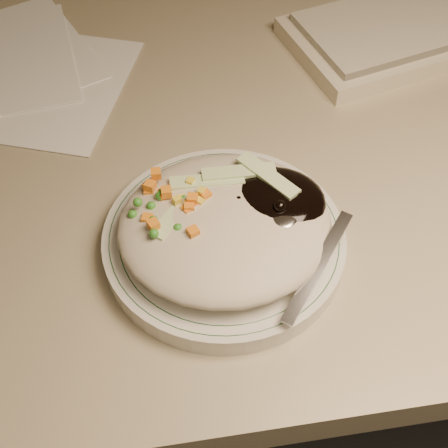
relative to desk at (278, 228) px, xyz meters
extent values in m
cube|color=gray|center=(0.00, 0.00, 0.18)|extent=(1.40, 0.70, 0.04)
cylinder|color=silver|center=(-0.10, -0.17, 0.21)|extent=(0.22, 0.22, 0.02)
torus|color=#144723|center=(-0.10, -0.17, 0.22)|extent=(0.21, 0.21, 0.00)
torus|color=#144723|center=(-0.10, -0.17, 0.22)|extent=(0.19, 0.19, 0.00)
ellipsoid|color=#B8AC95|center=(-0.10, -0.18, 0.24)|extent=(0.19, 0.18, 0.04)
ellipsoid|color=black|center=(-0.06, -0.16, 0.25)|extent=(0.10, 0.09, 0.03)
ellipsoid|color=orange|center=(-0.15, -0.16, 0.24)|extent=(0.08, 0.08, 0.02)
sphere|color=black|center=(-0.09, -0.16, 0.25)|extent=(0.01, 0.01, 0.01)
sphere|color=black|center=(-0.06, -0.16, 0.25)|extent=(0.01, 0.01, 0.01)
sphere|color=black|center=(-0.04, -0.16, 0.26)|extent=(0.01, 0.01, 0.01)
sphere|color=black|center=(-0.04, -0.15, 0.25)|extent=(0.01, 0.01, 0.01)
sphere|color=black|center=(-0.05, -0.18, 0.26)|extent=(0.01, 0.01, 0.01)
sphere|color=black|center=(-0.06, -0.16, 0.25)|extent=(0.01, 0.01, 0.01)
sphere|color=black|center=(-0.05, -0.15, 0.25)|extent=(0.01, 0.01, 0.01)
cube|color=orange|center=(-0.15, -0.15, 0.26)|extent=(0.01, 0.01, 0.01)
cube|color=orange|center=(-0.13, -0.17, 0.25)|extent=(0.01, 0.01, 0.01)
cube|color=orange|center=(-0.16, -0.14, 0.26)|extent=(0.01, 0.01, 0.01)
cube|color=orange|center=(-0.13, -0.16, 0.26)|extent=(0.01, 0.01, 0.01)
cube|color=orange|center=(-0.13, -0.17, 0.26)|extent=(0.01, 0.01, 0.01)
cube|color=orange|center=(-0.17, -0.13, 0.25)|extent=(0.01, 0.01, 0.01)
cube|color=orange|center=(-0.15, -0.15, 0.26)|extent=(0.01, 0.01, 0.01)
cube|color=orange|center=(-0.13, -0.17, 0.26)|extent=(0.01, 0.01, 0.01)
cube|color=orange|center=(-0.12, -0.16, 0.26)|extent=(0.01, 0.01, 0.01)
cube|color=orange|center=(-0.16, -0.13, 0.26)|extent=(0.01, 0.01, 0.01)
cube|color=orange|center=(-0.16, -0.18, 0.26)|extent=(0.01, 0.01, 0.01)
cube|color=orange|center=(-0.13, -0.20, 0.26)|extent=(0.01, 0.01, 0.01)
cube|color=orange|center=(-0.17, -0.17, 0.25)|extent=(0.01, 0.01, 0.01)
cube|color=orange|center=(-0.17, -0.14, 0.25)|extent=(0.01, 0.01, 0.01)
sphere|color=#388C28|center=(-0.13, -0.16, 0.25)|extent=(0.01, 0.01, 0.01)
sphere|color=#388C28|center=(-0.17, -0.19, 0.26)|extent=(0.01, 0.01, 0.01)
sphere|color=#388C28|center=(-0.16, -0.16, 0.26)|extent=(0.01, 0.01, 0.01)
sphere|color=#388C28|center=(-0.18, -0.16, 0.26)|extent=(0.01, 0.01, 0.01)
sphere|color=#388C28|center=(-0.14, -0.15, 0.25)|extent=(0.01, 0.01, 0.01)
sphere|color=#388C28|center=(-0.13, -0.18, 0.25)|extent=(0.01, 0.01, 0.01)
sphere|color=#388C28|center=(-0.15, -0.16, 0.25)|extent=(0.01, 0.01, 0.01)
sphere|color=#388C28|center=(-0.15, -0.18, 0.25)|extent=(0.01, 0.01, 0.01)
sphere|color=#388C28|center=(-0.18, -0.16, 0.25)|extent=(0.01, 0.01, 0.01)
sphere|color=#388C28|center=(-0.15, -0.15, 0.26)|extent=(0.01, 0.01, 0.01)
sphere|color=#388C28|center=(-0.16, -0.15, 0.26)|extent=(0.01, 0.01, 0.01)
sphere|color=#388C28|center=(-0.16, -0.17, 0.25)|extent=(0.01, 0.01, 0.01)
sphere|color=#388C28|center=(-0.14, -0.19, 0.26)|extent=(0.01, 0.01, 0.01)
sphere|color=#388C28|center=(-0.11, -0.14, 0.25)|extent=(0.01, 0.01, 0.01)
cube|color=yellow|center=(-0.14, -0.15, 0.25)|extent=(0.01, 0.01, 0.01)
cube|color=yellow|center=(-0.12, -0.16, 0.26)|extent=(0.01, 0.01, 0.01)
cube|color=yellow|center=(-0.15, -0.15, 0.25)|extent=(0.01, 0.01, 0.01)
cube|color=yellow|center=(-0.14, -0.16, 0.26)|extent=(0.01, 0.01, 0.01)
cube|color=yellow|center=(-0.15, -0.16, 0.25)|extent=(0.01, 0.01, 0.01)
cube|color=yellow|center=(-0.12, -0.15, 0.26)|extent=(0.01, 0.01, 0.01)
cube|color=yellow|center=(-0.13, -0.14, 0.26)|extent=(0.01, 0.01, 0.01)
cube|color=yellow|center=(-0.14, -0.16, 0.25)|extent=(0.01, 0.01, 0.01)
cube|color=#B2D18C|center=(-0.11, -0.14, 0.26)|extent=(0.07, 0.02, 0.00)
cube|color=#B2D18C|center=(-0.08, -0.13, 0.26)|extent=(0.07, 0.02, 0.00)
cube|color=#B2D18C|center=(-0.14, -0.17, 0.26)|extent=(0.06, 0.06, 0.00)
cube|color=#B2D18C|center=(-0.06, -0.14, 0.26)|extent=(0.05, 0.06, 0.00)
cube|color=#B2D18C|center=(-0.10, -0.18, 0.25)|extent=(0.07, 0.04, 0.00)
ellipsoid|color=silver|center=(-0.05, -0.18, 0.25)|extent=(0.06, 0.06, 0.01)
cube|color=silver|center=(-0.03, -0.23, 0.24)|extent=(0.08, 0.09, 0.03)
cube|color=white|center=(-0.33, 0.12, 0.20)|extent=(0.35, 0.30, 0.00)
camera|label=1|loc=(-0.16, -0.52, 0.67)|focal=50.00mm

